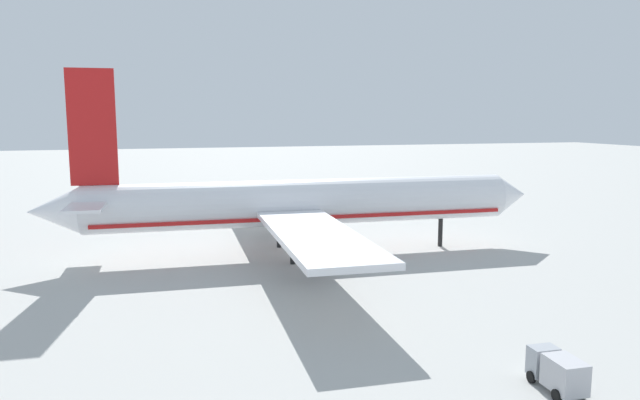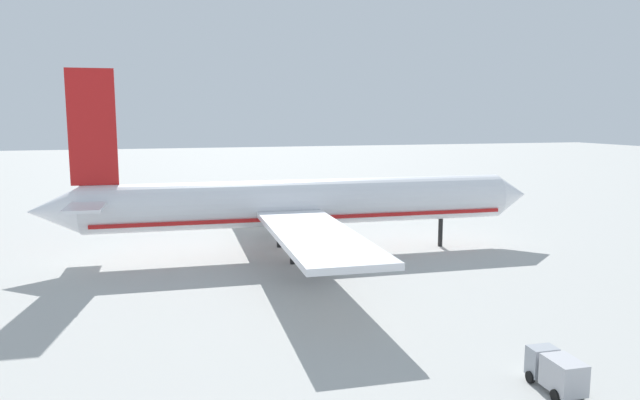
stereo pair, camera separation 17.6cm
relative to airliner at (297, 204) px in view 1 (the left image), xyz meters
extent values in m
plane|color=#B2B2AD|center=(1.28, -0.05, -7.50)|extent=(600.00, 600.00, 0.00)
cylinder|color=white|center=(1.28, -0.05, 0.16)|extent=(61.23, 9.29, 6.59)
cone|color=white|center=(34.39, -1.52, 0.16)|extent=(5.55, 6.68, 6.46)
cone|color=white|center=(-32.48, 1.45, 0.16)|extent=(6.86, 6.54, 6.26)
cube|color=red|center=(-27.19, 1.22, 11.04)|extent=(6.02, 0.77, 15.17)
cube|color=white|center=(-27.44, 6.90, 1.48)|extent=(4.81, 9.55, 0.36)
cube|color=white|center=(-27.94, -4.43, 1.48)|extent=(4.81, 9.55, 0.36)
cube|color=white|center=(-0.93, 18.84, -0.83)|extent=(10.37, 31.32, 0.70)
cylinder|color=slate|center=(-0.14, 14.15, -2.97)|extent=(5.22, 3.80, 3.58)
cube|color=white|center=(-2.60, -18.66, -0.83)|extent=(10.37, 31.32, 0.70)
cylinder|color=slate|center=(-1.39, -14.07, -3.02)|extent=(5.08, 3.91, 3.69)
cylinder|color=black|center=(22.61, -1.00, -5.32)|extent=(0.70, 0.70, 4.37)
cylinder|color=black|center=(-1.53, 5.37, -5.32)|extent=(0.70, 0.70, 4.37)
cylinder|color=black|center=(-2.00, -5.20, -5.32)|extent=(0.70, 0.70, 4.37)
cube|color=red|center=(1.28, -0.05, -1.65)|extent=(58.78, 8.85, 0.50)
cube|color=#999EA5|center=(7.72, -45.10, -5.94)|extent=(2.15, 1.53, 2.22)
cube|color=#B2B2B7|center=(7.60, -47.67, -5.90)|extent=(2.22, 3.06, 2.31)
cube|color=black|center=(7.74, -44.60, -5.39)|extent=(1.75, 0.16, 0.98)
cylinder|color=black|center=(6.67, -45.19, -7.05)|extent=(0.34, 0.91, 0.90)
cylinder|color=black|center=(8.75, -45.29, -7.05)|extent=(0.34, 0.91, 0.90)
cylinder|color=black|center=(6.53, -48.24, -7.05)|extent=(0.34, 0.91, 0.90)
cylinder|color=black|center=(8.61, -48.34, -7.05)|extent=(0.34, 0.91, 0.90)
cone|color=orange|center=(-24.63, 35.46, -7.23)|extent=(0.36, 0.36, 0.55)
cone|color=orange|center=(31.31, 39.46, -7.23)|extent=(0.36, 0.36, 0.55)
cone|color=orange|center=(-32.48, 44.67, -7.23)|extent=(0.36, 0.36, 0.55)
camera|label=1|loc=(-20.53, -80.58, 12.45)|focal=32.75mm
camera|label=2|loc=(-20.36, -80.63, 12.45)|focal=32.75mm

